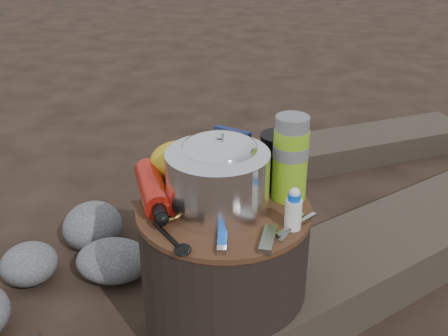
# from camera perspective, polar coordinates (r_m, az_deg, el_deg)

# --- Properties ---
(ground) EXTENTS (60.00, 60.00, 0.00)m
(ground) POSITION_cam_1_polar(r_m,az_deg,el_deg) (1.50, 0.00, -16.65)
(ground) COLOR black
(ground) RESTS_ON ground
(stump) EXTENTS (0.41, 0.41, 0.38)m
(stump) POSITION_cam_1_polar(r_m,az_deg,el_deg) (1.38, 0.00, -10.93)
(stump) COLOR black
(stump) RESTS_ON ground
(rock_ring) EXTENTS (0.45, 0.97, 0.19)m
(rock_ring) POSITION_cam_1_polar(r_m,az_deg,el_deg) (1.51, -19.35, -13.19)
(rock_ring) COLOR #55555A
(rock_ring) RESTS_ON ground
(log_main) EXTENTS (1.51, 1.34, 0.15)m
(log_main) POSITION_cam_1_polar(r_m,az_deg,el_deg) (1.93, 22.30, -5.33)
(log_main) COLOR #393027
(log_main) RESTS_ON ground
(log_small) EXTENTS (1.23, 0.78, 0.11)m
(log_small) POSITION_cam_1_polar(r_m,az_deg,el_deg) (2.38, 11.67, 1.84)
(log_small) COLOR #393027
(log_small) RESTS_ON ground
(foil_windscreen) EXTENTS (0.24, 0.24, 0.14)m
(foil_windscreen) POSITION_cam_1_polar(r_m,az_deg,el_deg) (1.23, -0.66, -1.41)
(foil_windscreen) COLOR white
(foil_windscreen) RESTS_ON stump
(camping_pot) EXTENTS (0.17, 0.17, 0.17)m
(camping_pot) POSITION_cam_1_polar(r_m,az_deg,el_deg) (1.25, -0.45, -0.21)
(camping_pot) COLOR white
(camping_pot) RESTS_ON stump
(fuel_bottle) EXTENTS (0.15, 0.26, 0.06)m
(fuel_bottle) POSITION_cam_1_polar(r_m,az_deg,el_deg) (1.30, -7.53, -2.15)
(fuel_bottle) COLOR #B7180E
(fuel_bottle) RESTS_ON stump
(thermos) EXTENTS (0.08, 0.08, 0.21)m
(thermos) POSITION_cam_1_polar(r_m,az_deg,el_deg) (1.28, 7.00, 0.99)
(thermos) COLOR #7FBB1C
(thermos) RESTS_ON stump
(travel_mug) EXTENTS (0.09, 0.09, 0.14)m
(travel_mug) POSITION_cam_1_polar(r_m,az_deg,el_deg) (1.34, 5.80, 0.72)
(travel_mug) COLOR black
(travel_mug) RESTS_ON stump
(stuff_sack) EXTENTS (0.16, 0.13, 0.11)m
(stuff_sack) POSITION_cam_1_polar(r_m,az_deg,el_deg) (1.37, -4.61, 0.62)
(stuff_sack) COLOR gold
(stuff_sack) RESTS_ON stump
(food_pouch) EXTENTS (0.10, 0.06, 0.12)m
(food_pouch) POSITION_cam_1_polar(r_m,az_deg,el_deg) (1.39, 0.71, 1.65)
(food_pouch) COLOR #0F1954
(food_pouch) RESTS_ON stump
(lighter) EXTENTS (0.03, 0.08, 0.01)m
(lighter) POSITION_cam_1_polar(r_m,az_deg,el_deg) (1.15, -0.18, -7.56)
(lighter) COLOR blue
(lighter) RESTS_ON stump
(multitool) EXTENTS (0.04, 0.10, 0.01)m
(multitool) POSITION_cam_1_polar(r_m,az_deg,el_deg) (1.15, 4.67, -7.48)
(multitool) COLOR #B4B4B8
(multitool) RESTS_ON stump
(pot_grabber) EXTENTS (0.10, 0.13, 0.01)m
(pot_grabber) POSITION_cam_1_polar(r_m,az_deg,el_deg) (1.20, 7.15, -6.09)
(pot_grabber) COLOR #B4B4B8
(pot_grabber) RESTS_ON stump
(spork) EXTENTS (0.11, 0.13, 0.01)m
(spork) POSITION_cam_1_polar(r_m,az_deg,el_deg) (1.17, -5.96, -7.04)
(spork) COLOR black
(spork) RESTS_ON stump
(squeeze_bottle) EXTENTS (0.04, 0.04, 0.09)m
(squeeze_bottle) POSITION_cam_1_polar(r_m,az_deg,el_deg) (1.18, 7.32, -4.46)
(squeeze_bottle) COLOR white
(squeeze_bottle) RESTS_ON stump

